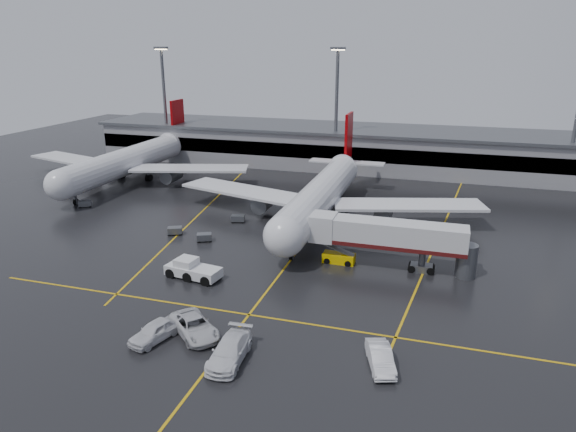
% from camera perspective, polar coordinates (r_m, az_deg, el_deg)
% --- Properties ---
extents(ground, '(220.00, 220.00, 0.00)m').
position_cam_1_polar(ground, '(72.67, 1.97, -2.67)').
color(ground, black).
rests_on(ground, ground).
extents(apron_line_centre, '(0.25, 90.00, 0.02)m').
position_cam_1_polar(apron_line_centre, '(72.66, 1.97, -2.66)').
color(apron_line_centre, gold).
rests_on(apron_line_centre, ground).
extents(apron_line_stop, '(60.00, 0.25, 0.02)m').
position_cam_1_polar(apron_line_stop, '(53.66, -4.30, -10.72)').
color(apron_line_stop, gold).
rests_on(apron_line_stop, ground).
extents(apron_line_left, '(9.99, 69.35, 0.02)m').
position_cam_1_polar(apron_line_left, '(88.27, -8.92, 0.96)').
color(apron_line_left, gold).
rests_on(apron_line_left, ground).
extents(apron_line_right, '(7.57, 69.64, 0.02)m').
position_cam_1_polar(apron_line_right, '(79.91, 16.46, -1.45)').
color(apron_line_right, gold).
rests_on(apron_line_right, ground).
extents(terminal, '(122.00, 19.00, 8.60)m').
position_cam_1_polar(terminal, '(116.86, 8.21, 7.44)').
color(terminal, gray).
rests_on(terminal, ground).
extents(light_mast_left, '(3.00, 1.20, 25.45)m').
position_cam_1_polar(light_mast_left, '(124.93, -13.37, 12.54)').
color(light_mast_left, '#595B60').
rests_on(light_mast_left, ground).
extents(light_mast_mid, '(3.00, 1.20, 25.45)m').
position_cam_1_polar(light_mast_mid, '(110.49, 5.33, 12.25)').
color(light_mast_mid, '#595B60').
rests_on(light_mast_mid, ground).
extents(main_airliner, '(48.80, 45.60, 14.10)m').
position_cam_1_polar(main_airliner, '(80.28, 3.82, 2.52)').
color(main_airliner, silver).
rests_on(main_airliner, ground).
extents(second_airliner, '(48.80, 45.60, 14.10)m').
position_cam_1_polar(second_airliner, '(107.84, -16.96, 5.86)').
color(second_airliner, silver).
rests_on(second_airliner, ground).
extents(jet_bridge, '(19.90, 3.40, 6.05)m').
position_cam_1_polar(jet_bridge, '(63.77, 10.94, -2.29)').
color(jet_bridge, silver).
rests_on(jet_bridge, ground).
extents(pushback_tractor, '(6.87, 3.64, 2.35)m').
position_cam_1_polar(pushback_tractor, '(62.09, -10.46, -5.83)').
color(pushback_tractor, silver).
rests_on(pushback_tractor, ground).
extents(belt_loader, '(4.01, 1.96, 2.51)m').
position_cam_1_polar(belt_loader, '(65.47, 5.59, -4.59)').
color(belt_loader, '#ECC000').
rests_on(belt_loader, ground).
extents(service_van_a, '(6.88, 6.49, 1.80)m').
position_cam_1_polar(service_van_a, '(50.52, -10.21, -11.81)').
color(service_van_a, silver).
rests_on(service_van_a, ground).
extents(service_van_b, '(3.07, 6.72, 1.90)m').
position_cam_1_polar(service_van_b, '(46.46, -6.42, -14.45)').
color(service_van_b, white).
rests_on(service_van_b, ground).
extents(service_van_c, '(3.38, 5.54, 1.72)m').
position_cam_1_polar(service_van_c, '(46.16, 10.08, -15.01)').
color(service_van_c, white).
rests_on(service_van_c, ground).
extents(service_van_d, '(3.63, 5.71, 1.81)m').
position_cam_1_polar(service_van_d, '(50.53, -14.37, -12.11)').
color(service_van_d, silver).
rests_on(service_van_d, ground).
extents(baggage_cart_a, '(2.36, 2.01, 1.12)m').
position_cam_1_polar(baggage_cart_a, '(72.98, -9.15, -2.28)').
color(baggage_cart_a, '#595B60').
rests_on(baggage_cart_a, ground).
extents(baggage_cart_b, '(2.36, 2.02, 1.12)m').
position_cam_1_polar(baggage_cart_b, '(76.31, -12.28, -1.55)').
color(baggage_cart_b, '#595B60').
rests_on(baggage_cart_b, ground).
extents(baggage_cart_c, '(2.28, 1.79, 1.12)m').
position_cam_1_polar(baggage_cart_c, '(80.13, -5.49, -0.24)').
color(baggage_cart_c, '#595B60').
rests_on(baggage_cart_c, ground).
extents(baggage_cart_d, '(2.12, 1.49, 1.12)m').
position_cam_1_polar(baggage_cart_d, '(101.79, -22.97, 2.40)').
color(baggage_cart_d, '#595B60').
rests_on(baggage_cart_d, ground).
extents(baggage_cart_e, '(2.38, 2.21, 1.12)m').
position_cam_1_polar(baggage_cart_e, '(93.66, -21.36, 1.30)').
color(baggage_cart_e, '#595B60').
rests_on(baggage_cart_e, ground).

